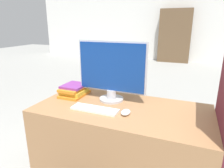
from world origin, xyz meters
TOP-DOWN VIEW (x-y plane):
  - wall_back at (0.00, 6.92)m, footprint 12.00×0.06m
  - desk at (0.00, 0.34)m, footprint 1.37×0.68m
  - carrel_divider at (0.71, 0.29)m, footprint 0.07×0.58m
  - monitor at (-0.14, 0.46)m, footprint 0.60×0.21m
  - keyboard at (-0.17, 0.22)m, footprint 0.37×0.11m
  - mouse at (0.07, 0.24)m, footprint 0.07×0.10m
  - book_stack at (-0.50, 0.45)m, footprint 0.20×0.27m
  - far_chair at (-0.56, 1.89)m, footprint 0.44×0.44m
  - bookshelf_far at (-0.20, 6.68)m, footprint 1.11×0.32m

SIDE VIEW (x-z plane):
  - desk at x=0.00m, z-range 0.00..0.73m
  - far_chair at x=-0.56m, z-range 0.04..1.05m
  - carrel_divider at x=0.71m, z-range 0.01..1.30m
  - keyboard at x=-0.17m, z-range 0.73..0.75m
  - mouse at x=0.07m, z-range 0.73..0.76m
  - book_stack at x=-0.50m, z-range 0.73..0.83m
  - bookshelf_far at x=-0.20m, z-range 0.00..1.89m
  - monitor at x=-0.14m, z-range 0.74..1.24m
  - wall_back at x=0.00m, z-range 0.00..2.80m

